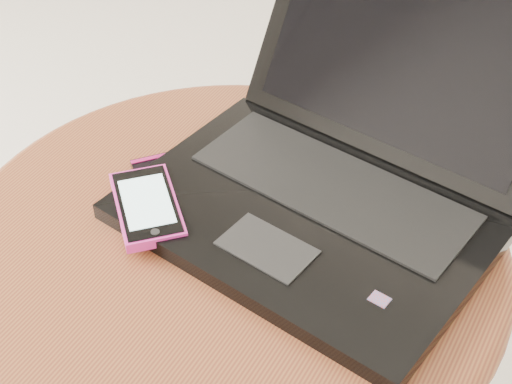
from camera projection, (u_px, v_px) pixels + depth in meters
The scene contains 4 objects.
table at pixel (230, 298), 0.91m from camera, with size 0.61×0.61×0.49m.
laptop at pixel (335, 171), 0.86m from camera, with size 0.43×0.44×0.23m.
phone_black at pixel (168, 187), 0.90m from camera, with size 0.13×0.12×0.01m.
phone_pink at pixel (147, 206), 0.85m from camera, with size 0.13×0.13×0.01m.
Camera 1 is at (0.43, -0.41, 1.07)m, focal length 54.57 mm.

